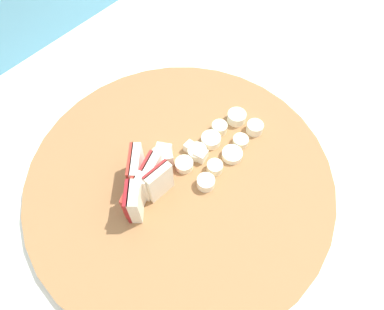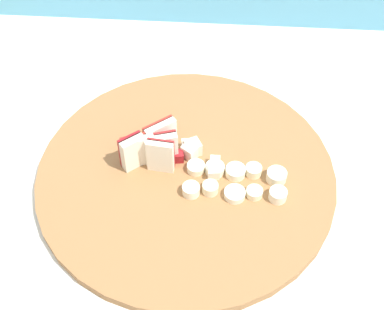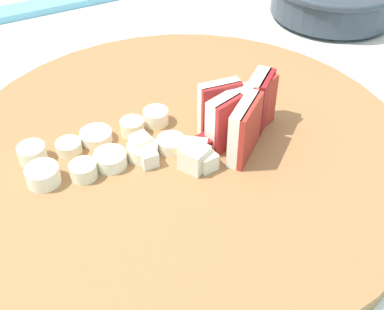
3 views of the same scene
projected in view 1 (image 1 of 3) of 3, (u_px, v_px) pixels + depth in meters
ground at (186, 296)px, 1.23m from camera, size 10.00×10.00×0.00m
tiled_countertop at (184, 266)px, 0.85m from camera, size 1.44×0.79×0.90m
tile_backsplash at (52, 135)px, 0.81m from camera, size 2.40×0.04×1.32m
cutting_board at (180, 177)px, 0.48m from camera, size 0.44×0.44×0.01m
apple_wedge_fan at (142, 184)px, 0.43m from camera, size 0.08×0.07×0.06m
apple_dice_pile at (170, 156)px, 0.47m from camera, size 0.07×0.07×0.02m
banana_slice_rows at (221, 145)px, 0.49m from camera, size 0.15×0.07×0.02m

